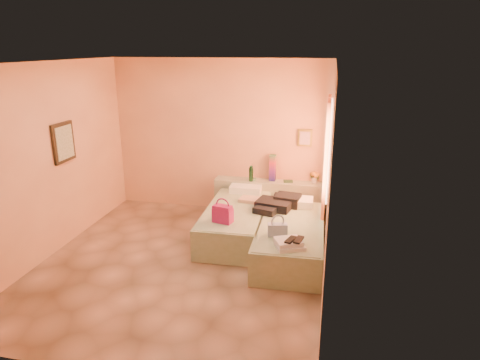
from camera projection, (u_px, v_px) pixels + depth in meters
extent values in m
plane|color=tan|center=(182.00, 262.00, 6.19)|extent=(4.50, 4.50, 0.00)
cube|color=#F6B983|center=(220.00, 137.00, 7.87)|extent=(4.00, 0.02, 2.80)
cube|color=#F6B983|center=(47.00, 162.00, 6.16)|extent=(0.02, 4.50, 2.80)
cube|color=#F6B983|center=(329.00, 179.00, 5.37)|extent=(0.02, 4.50, 2.80)
cube|color=white|center=(173.00, 62.00, 5.34)|extent=(4.00, 4.50, 0.02)
cube|color=#FFC99E|center=(329.00, 149.00, 6.51)|extent=(0.02, 1.10, 1.40)
cube|color=#FF733C|center=(325.00, 173.00, 6.48)|extent=(0.05, 0.55, 2.20)
cube|color=#FF733C|center=(326.00, 163.00, 7.04)|extent=(0.05, 0.45, 2.20)
cube|color=#2E2314|center=(63.00, 142.00, 6.47)|extent=(0.04, 0.50, 0.60)
cube|color=gold|center=(305.00, 138.00, 7.51)|extent=(0.25, 0.04, 0.30)
cube|color=#AAB695|center=(270.00, 198.00, 7.86)|extent=(2.05, 0.30, 0.65)
cube|color=#9FB894|center=(236.00, 222.00, 6.98)|extent=(0.95, 2.02, 0.50)
cube|color=#9FB894|center=(290.00, 240.00, 6.34)|extent=(0.95, 2.02, 0.50)
cylinder|color=#163E26|center=(251.00, 174.00, 7.72)|extent=(0.10, 0.10, 0.27)
cube|color=#AB155D|center=(273.00, 168.00, 7.71)|extent=(0.12, 0.12, 0.48)
cylinder|color=#4D8E6F|center=(252.00, 179.00, 7.81)|extent=(0.17, 0.17, 0.03)
cube|color=#2A4E2E|center=(288.00, 181.00, 7.70)|extent=(0.18, 0.15, 0.03)
cube|color=white|center=(315.00, 176.00, 7.63)|extent=(0.22, 0.22, 0.24)
cube|color=#AB155D|center=(223.00, 214.00, 6.30)|extent=(0.32, 0.22, 0.27)
cube|color=tan|center=(250.00, 200.00, 7.18)|extent=(0.37, 0.31, 0.06)
cube|color=black|center=(277.00, 204.00, 6.83)|extent=(0.67, 0.67, 0.18)
cube|color=#3C5E91|center=(278.00, 230.00, 5.87)|extent=(0.28, 0.17, 0.17)
cube|color=silver|center=(290.00, 244.00, 5.53)|extent=(0.44, 0.41, 0.10)
cube|color=black|center=(295.00, 240.00, 5.50)|extent=(0.23, 0.26, 0.02)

